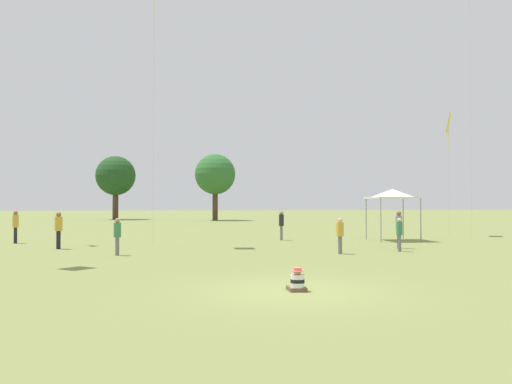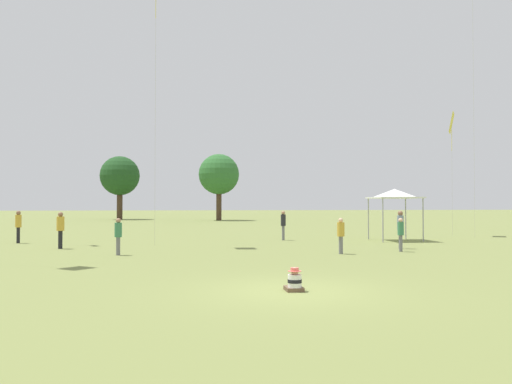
{
  "view_description": "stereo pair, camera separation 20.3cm",
  "coord_description": "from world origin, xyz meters",
  "px_view_note": "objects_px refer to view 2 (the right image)",
  "views": [
    {
      "loc": [
        -2.69,
        -12.31,
        2.2
      ],
      "look_at": [
        0.04,
        6.7,
        2.64
      ],
      "focal_mm": 35.0,
      "sensor_mm": 36.0,
      "label": 1
    },
    {
      "loc": [
        -2.49,
        -12.34,
        2.2
      ],
      "look_at": [
        0.04,
        6.7,
        2.64
      ],
      "focal_mm": 35.0,
      "sensor_mm": 36.0,
      "label": 2
    }
  ],
  "objects_px": {
    "person_standing_1": "(401,231)",
    "canopy_tent": "(395,194)",
    "seated_toddler": "(294,282)",
    "distant_tree_0": "(120,176)",
    "person_standing_4": "(118,233)",
    "person_standing_0": "(60,227)",
    "person_standing_6": "(341,232)",
    "person_standing_2": "(283,222)",
    "person_standing_3": "(400,225)",
    "person_standing_5": "(18,224)",
    "distant_tree_1": "(219,175)",
    "kite_2": "(452,124)"
  },
  "relations": [
    {
      "from": "person_standing_4",
      "to": "canopy_tent",
      "type": "height_order",
      "value": "canopy_tent"
    },
    {
      "from": "person_standing_0",
      "to": "canopy_tent",
      "type": "height_order",
      "value": "canopy_tent"
    },
    {
      "from": "person_standing_2",
      "to": "kite_2",
      "type": "bearing_deg",
      "value": -19.41
    },
    {
      "from": "seated_toddler",
      "to": "person_standing_5",
      "type": "distance_m",
      "value": 20.67
    },
    {
      "from": "distant_tree_0",
      "to": "distant_tree_1",
      "type": "relative_size",
      "value": 1.01
    },
    {
      "from": "person_standing_1",
      "to": "person_standing_2",
      "type": "relative_size",
      "value": 0.88
    },
    {
      "from": "canopy_tent",
      "to": "distant_tree_0",
      "type": "bearing_deg",
      "value": 117.04
    },
    {
      "from": "kite_2",
      "to": "person_standing_0",
      "type": "bearing_deg",
      "value": 2.77
    },
    {
      "from": "person_standing_2",
      "to": "canopy_tent",
      "type": "height_order",
      "value": "canopy_tent"
    },
    {
      "from": "person_standing_0",
      "to": "person_standing_1",
      "type": "relative_size",
      "value": 1.16
    },
    {
      "from": "person_standing_0",
      "to": "kite_2",
      "type": "distance_m",
      "value": 25.81
    },
    {
      "from": "person_standing_2",
      "to": "person_standing_5",
      "type": "xyz_separation_m",
      "value": [
        -14.97,
        -0.28,
        0.02
      ]
    },
    {
      "from": "seated_toddler",
      "to": "canopy_tent",
      "type": "xyz_separation_m",
      "value": [
        9.44,
        15.9,
        2.52
      ]
    },
    {
      "from": "person_standing_2",
      "to": "distant_tree_0",
      "type": "xyz_separation_m",
      "value": [
        -15.18,
        41.33,
        4.91
      ]
    },
    {
      "from": "person_standing_3",
      "to": "kite_2",
      "type": "xyz_separation_m",
      "value": [
        7.6,
        8.81,
        6.51
      ]
    },
    {
      "from": "person_standing_0",
      "to": "person_standing_1",
      "type": "distance_m",
      "value": 16.19
    },
    {
      "from": "person_standing_1",
      "to": "canopy_tent",
      "type": "bearing_deg",
      "value": -163.25
    },
    {
      "from": "person_standing_1",
      "to": "person_standing_3",
      "type": "distance_m",
      "value": 1.63
    },
    {
      "from": "person_standing_3",
      "to": "distant_tree_1",
      "type": "relative_size",
      "value": 0.21
    },
    {
      "from": "person_standing_1",
      "to": "seated_toddler",
      "type": "bearing_deg",
      "value": 1.32
    },
    {
      "from": "canopy_tent",
      "to": "distant_tree_0",
      "type": "height_order",
      "value": "distant_tree_0"
    },
    {
      "from": "kite_2",
      "to": "distant_tree_0",
      "type": "bearing_deg",
      "value": -67.55
    },
    {
      "from": "seated_toddler",
      "to": "person_standing_2",
      "type": "xyz_separation_m",
      "value": [
        2.94,
        17.07,
        0.83
      ]
    },
    {
      "from": "person_standing_4",
      "to": "person_standing_3",
      "type": "bearing_deg",
      "value": -87.68
    },
    {
      "from": "person_standing_5",
      "to": "canopy_tent",
      "type": "height_order",
      "value": "canopy_tent"
    },
    {
      "from": "person_standing_6",
      "to": "person_standing_2",
      "type": "bearing_deg",
      "value": 50.84
    },
    {
      "from": "person_standing_2",
      "to": "person_standing_5",
      "type": "distance_m",
      "value": 14.97
    },
    {
      "from": "seated_toddler",
      "to": "distant_tree_0",
      "type": "bearing_deg",
      "value": 100.62
    },
    {
      "from": "person_standing_1",
      "to": "person_standing_4",
      "type": "xyz_separation_m",
      "value": [
        -12.57,
        0.08,
        0.01
      ]
    },
    {
      "from": "person_standing_2",
      "to": "canopy_tent",
      "type": "distance_m",
      "value": 6.82
    },
    {
      "from": "person_standing_2",
      "to": "person_standing_3",
      "type": "relative_size",
      "value": 0.95
    },
    {
      "from": "person_standing_6",
      "to": "kite_2",
      "type": "bearing_deg",
      "value": -1.91
    },
    {
      "from": "person_standing_2",
      "to": "person_standing_6",
      "type": "bearing_deg",
      "value": -114.66
    },
    {
      "from": "distant_tree_0",
      "to": "person_standing_1",
      "type": "bearing_deg",
      "value": -68.61
    },
    {
      "from": "person_standing_5",
      "to": "seated_toddler",
      "type": "bearing_deg",
      "value": -116.17
    },
    {
      "from": "person_standing_2",
      "to": "person_standing_1",
      "type": "bearing_deg",
      "value": -93.89
    },
    {
      "from": "person_standing_5",
      "to": "person_standing_1",
      "type": "bearing_deg",
      "value": -83.06
    },
    {
      "from": "person_standing_3",
      "to": "person_standing_6",
      "type": "xyz_separation_m",
      "value": [
        -3.66,
        -2.1,
        -0.19
      ]
    },
    {
      "from": "distant_tree_1",
      "to": "person_standing_0",
      "type": "bearing_deg",
      "value": -104.07
    },
    {
      "from": "person_standing_0",
      "to": "person_standing_6",
      "type": "xyz_separation_m",
      "value": [
        12.78,
        -4.17,
        -0.13
      ]
    },
    {
      "from": "distant_tree_1",
      "to": "distant_tree_0",
      "type": "bearing_deg",
      "value": 157.32
    },
    {
      "from": "seated_toddler",
      "to": "distant_tree_0",
      "type": "height_order",
      "value": "distant_tree_0"
    },
    {
      "from": "person_standing_4",
      "to": "distant_tree_1",
      "type": "relative_size",
      "value": 0.18
    },
    {
      "from": "kite_2",
      "to": "person_standing_1",
      "type": "bearing_deg",
      "value": 38.43
    },
    {
      "from": "person_standing_1",
      "to": "person_standing_5",
      "type": "relative_size",
      "value": 0.86
    },
    {
      "from": "seated_toddler",
      "to": "person_standing_0",
      "type": "height_order",
      "value": "person_standing_0"
    },
    {
      "from": "person_standing_2",
      "to": "distant_tree_1",
      "type": "height_order",
      "value": "distant_tree_1"
    },
    {
      "from": "person_standing_3",
      "to": "distant_tree_1",
      "type": "distance_m",
      "value": 42.68
    },
    {
      "from": "seated_toddler",
      "to": "canopy_tent",
      "type": "distance_m",
      "value": 18.66
    },
    {
      "from": "person_standing_0",
      "to": "distant_tree_0",
      "type": "xyz_separation_m",
      "value": [
        -3.4,
        45.43,
        4.91
      ]
    }
  ]
}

